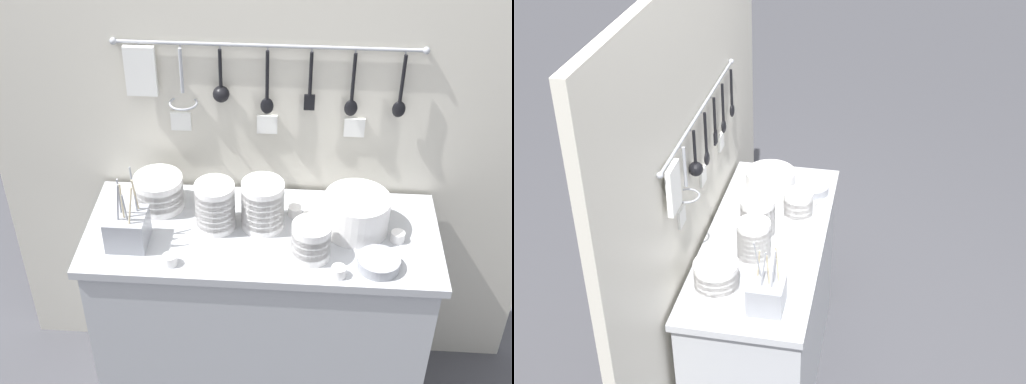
# 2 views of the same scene
# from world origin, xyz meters

# --- Properties ---
(counter) EXTENTS (1.19, 0.49, 0.84)m
(counter) POSITION_xyz_m (0.00, 0.00, 0.42)
(counter) COLOR #ADAFB5
(counter) RESTS_ON ground
(back_wall) EXTENTS (1.99, 0.11, 1.94)m
(back_wall) POSITION_xyz_m (-0.00, 0.28, 0.97)
(back_wall) COLOR beige
(back_wall) RESTS_ON ground
(bowl_stack_short_front) EXTENTS (0.13, 0.13, 0.17)m
(bowl_stack_short_front) POSITION_xyz_m (-0.16, 0.02, 0.93)
(bowl_stack_short_front) COLOR white
(bowl_stack_short_front) RESTS_ON counter
(bowl_stack_wide_centre) EXTENTS (0.13, 0.13, 0.13)m
(bowl_stack_wide_centre) POSITION_xyz_m (0.16, -0.11, 0.90)
(bowl_stack_wide_centre) COLOR white
(bowl_stack_wide_centre) RESTS_ON counter
(bowl_stack_tall_left) EXTENTS (0.17, 0.17, 0.12)m
(bowl_stack_tall_left) POSITION_xyz_m (-0.37, 0.12, 0.90)
(bowl_stack_tall_left) COLOR white
(bowl_stack_tall_left) RESTS_ON counter
(bowl_stack_back_corner) EXTENTS (0.14, 0.14, 0.17)m
(bowl_stack_back_corner) POSITION_xyz_m (0.00, 0.03, 0.93)
(bowl_stack_back_corner) COLOR white
(bowl_stack_back_corner) RESTS_ON counter
(plate_stack) EXTENTS (0.22, 0.22, 0.13)m
(plate_stack) POSITION_xyz_m (0.31, 0.04, 0.91)
(plate_stack) COLOR white
(plate_stack) RESTS_ON counter
(steel_mixing_bowl) EXTENTS (0.14, 0.14, 0.04)m
(steel_mixing_bowl) POSITION_xyz_m (0.38, -0.15, 0.86)
(steel_mixing_bowl) COLOR #93969E
(steel_mixing_bowl) RESTS_ON counter
(cutlery_caddy) EXTENTS (0.13, 0.13, 0.27)m
(cutlery_caddy) POSITION_xyz_m (-0.43, -0.09, 0.90)
(cutlery_caddy) COLOR #93969E
(cutlery_caddy) RESTS_ON counter
(cup_back_left) EXTENTS (0.05, 0.05, 0.04)m
(cup_back_left) POSITION_xyz_m (0.45, -0.02, 0.86)
(cup_back_left) COLOR white
(cup_back_left) RESTS_ON counter
(cup_by_caddy) EXTENTS (0.05, 0.05, 0.04)m
(cup_by_caddy) POSITION_xyz_m (-0.28, -0.18, 0.86)
(cup_by_caddy) COLOR white
(cup_by_caddy) RESTS_ON counter
(cup_centre) EXTENTS (0.05, 0.05, 0.04)m
(cup_centre) POSITION_xyz_m (0.16, 0.06, 0.86)
(cup_centre) COLOR white
(cup_centre) RESTS_ON counter
(cup_back_right) EXTENTS (0.05, 0.05, 0.04)m
(cup_back_right) POSITION_xyz_m (0.11, 0.10, 0.86)
(cup_back_right) COLOR white
(cup_back_right) RESTS_ON counter
(cup_front_left) EXTENTS (0.05, 0.05, 0.04)m
(cup_front_left) POSITION_xyz_m (0.25, -0.20, 0.86)
(cup_front_left) COLOR white
(cup_front_left) RESTS_ON counter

